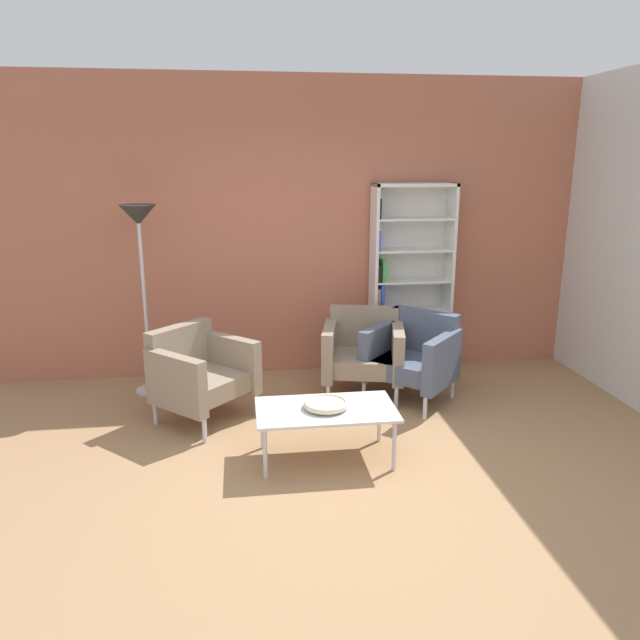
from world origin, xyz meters
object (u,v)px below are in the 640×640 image
Objects in this scene: bookshelf_tall at (406,282)px; coffee_table_low at (326,412)px; armchair_corner_red at (199,372)px; floor_lamp_torchiere at (140,238)px; armchair_near_window at (413,355)px; decorative_bowl at (326,404)px; armchair_by_bookshelf at (363,351)px.

coffee_table_low is (-1.07, -1.81, -0.56)m from bookshelf_tall.
armchair_corner_red is 0.55× the size of floor_lamp_torchiere.
armchair_near_window is 2.65m from floor_lamp_torchiere.
floor_lamp_torchiere reaches higher than armchair_near_window.
bookshelf_tall reaches higher than decorative_bowl.
armchair_corner_red is 1.13× the size of armchair_by_bookshelf.
floor_lamp_torchiere reaches higher than coffee_table_low.
floor_lamp_torchiere is at bearing 133.30° from coffee_table_low.
bookshelf_tall is 2.29m from armchair_corner_red.
armchair_near_window reaches higher than decorative_bowl.
decorative_bowl is 0.38× the size of armchair_by_bookshelf.
armchair_by_bookshelf is 2.25m from floor_lamp_torchiere.
armchair_near_window is 0.55× the size of floor_lamp_torchiere.
bookshelf_tall is at bearing 59.44° from coffee_table_low.
armchair_by_bookshelf is (0.52, 1.23, 0.05)m from coffee_table_low.
armchair_corner_red and armchair_near_window have the same top height.
bookshelf_tall is at bearing -20.77° from armchair_corner_red.
coffee_table_low is 3.12× the size of decorative_bowl.
decorative_bowl is at bearing -46.70° from floor_lamp_torchiere.
floor_lamp_torchiere reaches higher than decorative_bowl.
armchair_by_bookshelf is (1.47, 0.39, 0.00)m from armchair_corner_red.
decorative_bowl reaches higher than coffee_table_low.
armchair_by_bookshelf is at bearing -161.27° from armchair_near_window.
armchair_corner_red reaches higher than coffee_table_low.
bookshelf_tall is 1.90× the size of coffee_table_low.
armchair_near_window is at bearing -40.25° from armchair_corner_red.
bookshelf_tall is 5.94× the size of decorative_bowl.
armchair_near_window is (0.94, 1.05, 0.05)m from coffee_table_low.
armchair_by_bookshelf is at bearing -133.30° from bookshelf_tall.
armchair_corner_red is at bearing 138.19° from coffee_table_low.
armchair_corner_red is at bearing -154.32° from bookshelf_tall.
bookshelf_tall is at bearing 59.19° from armchair_by_bookshelf.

